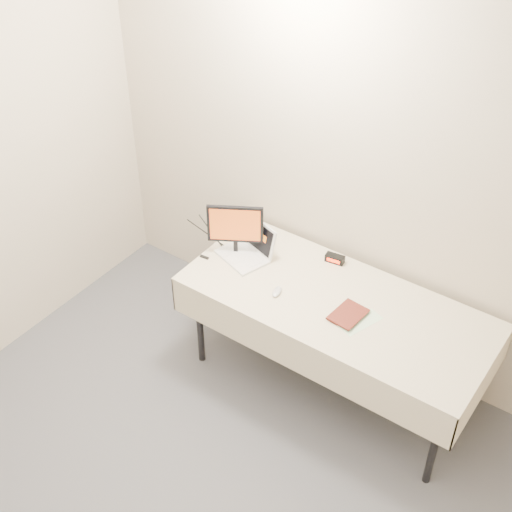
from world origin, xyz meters
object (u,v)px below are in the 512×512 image
Objects in this scene: laptop at (249,248)px; monitor at (235,226)px; table at (336,309)px; book at (338,296)px.

monitor reaches higher than laptop.
table is 5.18× the size of monitor.
book is (0.72, -0.13, 0.06)m from laptop.
book is at bearing 7.45° from laptop.
laptop is at bearing 175.27° from book.
book is (0.04, -0.07, 0.17)m from table.
laptop reaches higher than table.
book is (0.79, -0.09, -0.10)m from monitor.
table is 8.51× the size of book.
table is 0.19m from book.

